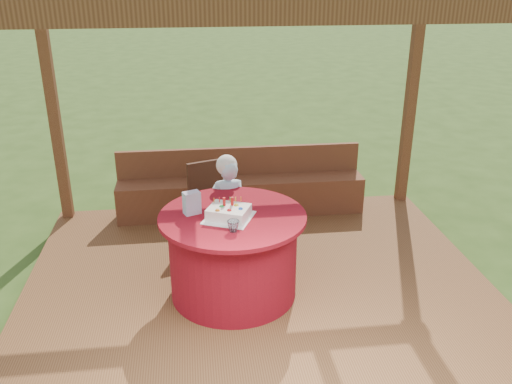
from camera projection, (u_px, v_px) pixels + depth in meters
ground at (259, 297)px, 5.26m from camera, size 60.00×60.00×0.00m
deck at (259, 291)px, 5.24m from camera, size 4.50×4.00×0.12m
pergola at (260, 42)px, 4.34m from camera, size 4.50×4.00×2.72m
bench at (241, 193)px, 6.69m from camera, size 3.00×0.42×0.80m
table at (233, 254)px, 4.96m from camera, size 1.32×1.32×0.81m
chair at (209, 197)px, 6.02m from camera, size 0.53×0.53×0.86m
elderly_woman at (228, 207)px, 5.52m from camera, size 0.43×0.31×1.14m
birthday_cake at (229, 212)px, 4.73m from camera, size 0.52×0.52×0.18m
gift_bag at (192, 203)px, 4.79m from camera, size 0.17×0.14×0.21m
drinking_glass at (233, 226)px, 4.49m from camera, size 0.11×0.11×0.10m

